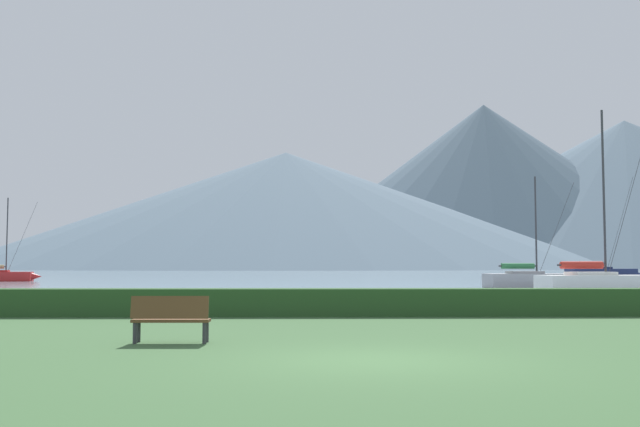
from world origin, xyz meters
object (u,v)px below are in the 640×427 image
(sailboat_slip_1, at_px, (531,279))
(sailboat_slip_5, at_px, (1,276))
(sailboat_slip_2, at_px, (602,273))
(park_bench_under_tree, at_px, (171,317))
(sailboat_slip_3, at_px, (599,282))

(sailboat_slip_1, height_order, sailboat_slip_5, sailboat_slip_5)
(sailboat_slip_1, distance_m, sailboat_slip_5, 49.37)
(sailboat_slip_2, height_order, sailboat_slip_5, sailboat_slip_2)
(sailboat_slip_5, bearing_deg, park_bench_under_tree, -75.86)
(sailboat_slip_3, bearing_deg, sailboat_slip_2, 58.33)
(sailboat_slip_2, xyz_separation_m, park_bench_under_tree, (-35.16, -67.21, -0.18))
(sailboat_slip_1, distance_m, sailboat_slip_2, 34.83)
(sailboat_slip_1, relative_size, park_bench_under_tree, 4.97)
(sailboat_slip_2, xyz_separation_m, sailboat_slip_5, (-61.62, -9.53, -0.16))
(sailboat_slip_5, height_order, park_bench_under_tree, sailboat_slip_5)
(sailboat_slip_1, height_order, park_bench_under_tree, sailboat_slip_1)
(sailboat_slip_3, bearing_deg, sailboat_slip_1, 82.56)
(sailboat_slip_3, distance_m, park_bench_under_tree, 31.98)
(sailboat_slip_2, height_order, sailboat_slip_3, sailboat_slip_2)
(sailboat_slip_1, xyz_separation_m, sailboat_slip_3, (0.48, -10.85, 0.04))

